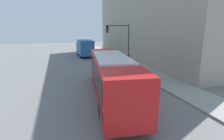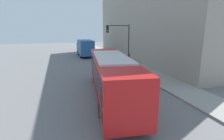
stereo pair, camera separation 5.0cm
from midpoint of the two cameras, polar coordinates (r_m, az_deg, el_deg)
The scene contains 9 objects.
ground_plane at distance 12.63m, azimuth 3.39°, elevation -11.20°, with size 120.00×120.00×0.00m, color slate.
sidewalk at distance 32.78m, azimuth 0.95°, elevation 4.20°, with size 3.06×70.00×0.14m.
building_facade at distance 32.12m, azimuth 10.22°, elevation 14.64°, with size 6.00×33.64×12.23m.
city_bus at distance 13.47m, azimuth -0.16°, elevation -1.17°, with size 4.24×12.23×3.26m.
delivery_truck at distance 34.53m, azimuth -8.77°, elevation 7.26°, with size 2.47×7.52×3.17m.
fire_hydrant at distance 18.87m, azimuth 12.55°, elevation -1.57°, with size 0.22×0.30×0.72m.
traffic_light_pole at distance 23.84m, azimuth 3.10°, elevation 10.30°, with size 3.28×0.35×5.66m.
parking_meter at distance 21.50m, azimuth 8.45°, elevation 1.67°, with size 0.14×0.14×1.20m.
pedestrian_near_corner at distance 26.31m, azimuth 5.64°, elevation 3.93°, with size 0.34×0.34×1.68m.
Camera 2 is at (-4.09, -10.75, 5.22)m, focal length 28.00 mm.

